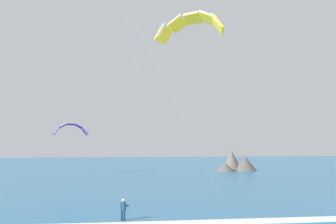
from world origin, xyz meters
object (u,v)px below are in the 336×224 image
surfboard (123,223)px  kitesurfer (123,209)px  kite_primary (191,24)px  kite_distant (71,128)px

surfboard → kitesurfer: size_ratio=0.85×
surfboard → kitesurfer: 0.91m
surfboard → kitesurfer: (0.01, 0.02, 0.91)m
kite_primary → kitesurfer: bearing=-129.5°
kite_primary → kite_distant: kite_primary is taller
kitesurfer → kite_distant: size_ratio=0.28×
surfboard → kite_primary: (6.39, 7.76, 16.87)m
kite_distant → surfboard: bearing=-77.6°
kitesurfer → kite_primary: (6.38, 7.74, 15.96)m
surfboard → kite_primary: size_ratio=0.09×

